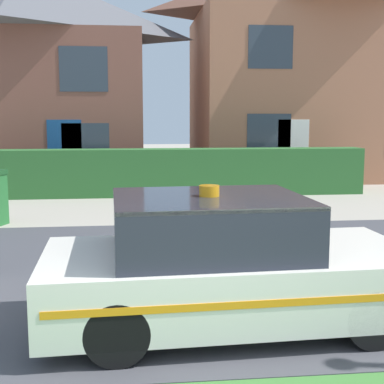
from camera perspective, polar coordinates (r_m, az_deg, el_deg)
The scene contains 5 objects.
road_strip at distance 7.76m, azimuth -1.51°, elevation -8.33°, with size 28.00×6.54×0.01m, color #424247.
garden_hedge at distance 14.92m, azimuth -2.37°, elevation 2.12°, with size 10.95×0.77×1.30m, color #2D662D.
police_car at distance 5.66m, azimuth 3.44°, elevation -7.63°, with size 3.94×1.97×1.48m.
house_left at distance 19.33m, azimuth -17.06°, elevation 11.95°, with size 7.99×5.86×7.09m.
house_right at distance 20.57m, azimuth 12.63°, elevation 13.26°, with size 8.78×6.21×8.09m.
Camera 1 is at (-0.60, -2.79, 2.19)m, focal length 50.00 mm.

